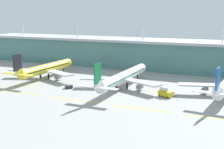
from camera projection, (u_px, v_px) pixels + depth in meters
ground_plane at (78, 102)px, 147.90m from camera, size 600.00×600.00×0.00m
terminal_building at (145, 53)px, 236.05m from camera, size 288.00×34.00×31.09m
airliner_near at (46, 69)px, 199.40m from camera, size 48.80×60.98×18.90m
airliner_middle at (123, 77)px, 173.23m from camera, size 48.80×71.08×18.90m
taxiway_stripe_mid_west at (20, 93)px, 164.43m from camera, size 28.00×0.70×0.04m
taxiway_stripe_centre at (75, 100)px, 150.75m from camera, size 28.00×0.70×0.04m
taxiway_stripe_mid_east at (141, 109)px, 137.06m from camera, size 28.00×0.70×0.04m
taxiway_stripe_east at (221, 120)px, 123.37m from camera, size 28.00×0.70×0.04m
fuel_truck at (165, 93)px, 155.95m from camera, size 7.64×5.19×4.95m
pushback_tug at (69, 87)px, 173.76m from camera, size 4.93×4.64×1.85m
baggage_cart at (173, 93)px, 158.54m from camera, size 2.89×3.97×2.48m
safety_cone_nose_front at (178, 100)px, 149.93m from camera, size 0.56×0.56×0.70m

